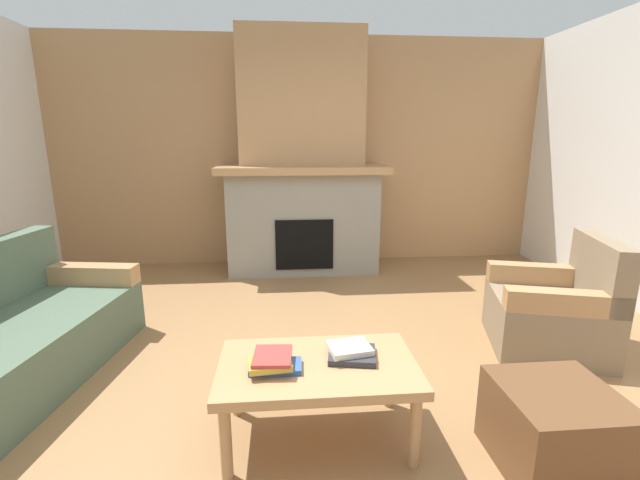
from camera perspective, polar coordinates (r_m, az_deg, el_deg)
The scene contains 9 objects.
ground at distance 2.84m, azimuth 0.51°, elevation -19.33°, with size 9.00×9.00×0.00m, color olive.
wall_back_wood_panel at distance 5.38m, azimuth -2.60°, elevation 11.45°, with size 6.00×0.12×2.70m, color tan.
fireplace at distance 5.02m, azimuth -2.39°, elevation 9.18°, with size 1.90×0.82×2.70m.
couch at distance 3.40m, azimuth -36.64°, elevation -10.94°, with size 1.10×1.91×0.85m.
armchair at distance 3.65m, azimuth 28.69°, elevation -8.19°, with size 0.94×0.94×0.85m.
coffee_table at distance 2.28m, azimuth -0.30°, elevation -17.22°, with size 1.00×0.60×0.43m.
ottoman at distance 2.47m, azimuth 28.71°, elevation -21.14°, with size 0.52×0.52×0.40m, color brown.
book_stack_near_edge at distance 2.19m, azimuth -6.28°, elevation -15.90°, with size 0.27×0.23×0.08m.
book_stack_center at distance 2.30m, azimuth 4.14°, elevation -14.61°, with size 0.27×0.25×0.06m.
Camera 1 is at (-0.23, -2.38, 1.54)m, focal length 24.09 mm.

